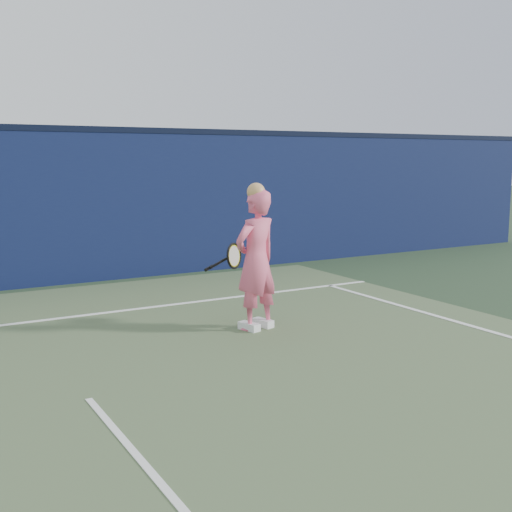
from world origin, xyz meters
TOP-DOWN VIEW (x-y plane):
  - ground at (0.00, 0.00)m, footprint 80.00×80.00m
  - player at (2.43, 2.31)m, footprint 0.71×0.56m
  - racket at (2.33, 2.73)m, footprint 0.62×0.24m
  - court_lines at (0.00, -0.33)m, footprint 11.00×12.04m

SIDE VIEW (x-z plane):
  - ground at x=0.00m, z-range 0.00..0.00m
  - court_lines at x=0.00m, z-range 0.01..0.01m
  - racket at x=2.33m, z-range 0.68..1.02m
  - player at x=2.43m, z-range -0.03..1.76m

